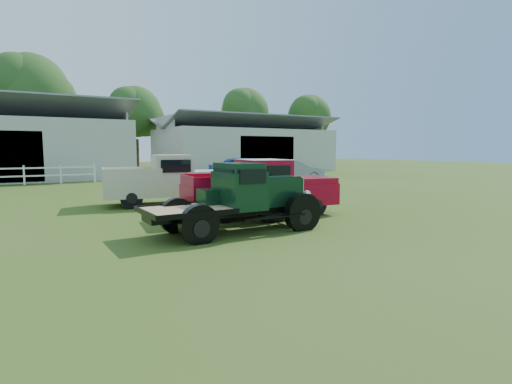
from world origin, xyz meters
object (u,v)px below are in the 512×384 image
white_pickup (170,180)px  vintage_flatbed (236,198)px  misc_car_grey (289,172)px  misc_car_blue (248,170)px  red_pickup (260,187)px

white_pickup → vintage_flatbed: bearing=-83.1°
white_pickup → misc_car_grey: white_pickup is taller
misc_car_blue → vintage_flatbed: bearing=174.4°
white_pickup → misc_car_blue: white_pickup is taller
red_pickup → misc_car_grey: size_ratio=1.10×
red_pickup → misc_car_grey: 12.22m
misc_car_blue → misc_car_grey: size_ratio=1.09×
red_pickup → misc_car_grey: red_pickup is taller
vintage_flatbed → white_pickup: white_pickup is taller
white_pickup → misc_car_grey: bearing=37.7°
vintage_flatbed → misc_car_grey: vintage_flatbed is taller
misc_car_blue → white_pickup: bearing=157.2°
vintage_flatbed → red_pickup: (1.89, 1.91, 0.02)m
vintage_flatbed → misc_car_grey: (9.70, 11.30, -0.15)m
red_pickup → misc_car_blue: bearing=70.2°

